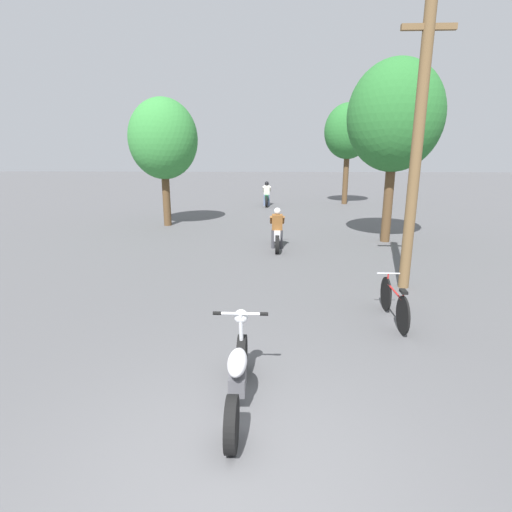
% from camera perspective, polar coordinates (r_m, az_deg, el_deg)
% --- Properties ---
extents(ground_plane, '(120.00, 120.00, 0.00)m').
position_cam_1_polar(ground_plane, '(4.44, -2.78, -29.46)').
color(ground_plane, '#515154').
extents(utility_pole, '(1.10, 0.24, 6.11)m').
position_cam_1_polar(utility_pole, '(9.54, 21.98, 14.00)').
color(utility_pole, brown).
rests_on(utility_pole, ground).
extents(roadside_tree_right_near, '(3.13, 2.82, 6.01)m').
position_cam_1_polar(roadside_tree_right_near, '(14.60, 19.25, 18.25)').
color(roadside_tree_right_near, '#513A23').
rests_on(roadside_tree_right_near, ground).
extents(roadside_tree_right_far, '(2.76, 2.48, 5.82)m').
position_cam_1_polar(roadside_tree_right_far, '(24.88, 13.03, 16.90)').
color(roadside_tree_right_far, '#513A23').
rests_on(roadside_tree_right_far, ground).
extents(roadside_tree_left, '(2.83, 2.54, 5.21)m').
position_cam_1_polar(roadside_tree_left, '(17.42, -13.13, 15.90)').
color(roadside_tree_left, '#513A23').
rests_on(roadside_tree_left, ground).
extents(motorcycle_foreground, '(0.73, 2.05, 1.04)m').
position_cam_1_polar(motorcycle_foreground, '(5.15, -2.62, -16.56)').
color(motorcycle_foreground, black).
rests_on(motorcycle_foreground, ground).
extents(motorcycle_rider_lead, '(0.50, 2.06, 1.33)m').
position_cam_1_polar(motorcycle_rider_lead, '(13.09, 3.03, 3.30)').
color(motorcycle_rider_lead, black).
rests_on(motorcycle_rider_lead, ground).
extents(motorcycle_rider_far, '(0.50, 2.14, 1.40)m').
position_cam_1_polar(motorcycle_rider_far, '(23.63, 1.53, 8.51)').
color(motorcycle_rider_far, black).
rests_on(motorcycle_rider_far, ground).
extents(bicycle_parked, '(0.44, 1.76, 0.79)m').
position_cam_1_polar(bicycle_parked, '(7.91, 19.11, -6.29)').
color(bicycle_parked, black).
rests_on(bicycle_parked, ground).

